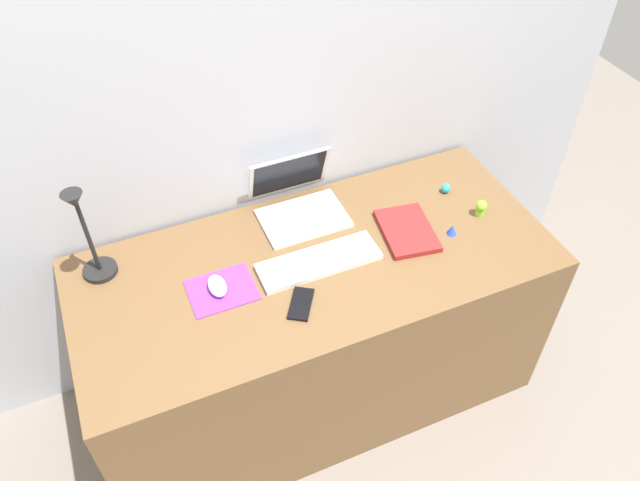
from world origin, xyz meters
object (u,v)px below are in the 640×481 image
mouse (217,286)px  notebook_pad (407,231)px  keyboard (319,262)px  laptop (297,198)px  toy_figurine_blue (452,230)px  toy_figurine_lime (481,208)px  toy_figurine_cyan (446,188)px  desk_lamp (88,237)px  cell_phone (301,304)px

mouse → notebook_pad: size_ratio=0.40×
keyboard → mouse: (-0.34, 0.02, 0.01)m
laptop → keyboard: laptop is taller
notebook_pad → toy_figurine_blue: (0.14, -0.06, 0.01)m
keyboard → toy_figurine_lime: size_ratio=6.49×
laptop → toy_figurine_cyan: size_ratio=8.17×
mouse → toy_figurine_lime: (0.97, -0.03, 0.01)m
toy_figurine_blue → toy_figurine_lime: (0.14, 0.05, 0.01)m
desk_lamp → toy_figurine_cyan: 1.26m
toy_figurine_lime → keyboard: bearing=179.5°
mouse → keyboard: bearing=-3.4°
toy_figurine_cyan → toy_figurine_blue: (-0.10, -0.20, 0.00)m
keyboard → desk_lamp: (-0.67, 0.22, 0.17)m
keyboard → cell_phone: keyboard is taller
cell_phone → toy_figurine_lime: size_ratio=2.03×
notebook_pad → keyboard: bearing=-168.6°
mouse → notebook_pad: (0.68, -0.01, -0.01)m
laptop → toy_figurine_lime: laptop is taller
laptop → toy_figurine_blue: (0.45, -0.33, -0.03)m
desk_lamp → mouse: bearing=-31.9°
cell_phone → desk_lamp: 0.68m
laptop → cell_phone: bearing=-110.2°
laptop → toy_figurine_blue: size_ratio=7.65×
toy_figurine_blue → laptop: bearing=143.5°
laptop → toy_figurine_cyan: 0.56m
notebook_pad → laptop: bearing=148.1°
toy_figurine_cyan → toy_figurine_lime: size_ratio=0.58×
mouse → desk_lamp: size_ratio=0.25×
toy_figurine_cyan → toy_figurine_lime: toy_figurine_lime is taller
desk_lamp → toy_figurine_cyan: bearing=-3.4°
desk_lamp → toy_figurine_blue: 1.19m
keyboard → mouse: bearing=176.6°
notebook_pad → toy_figurine_cyan: size_ratio=6.54×
laptop → toy_figurine_blue: laptop is taller
toy_figurine_lime → cell_phone: bearing=-169.7°
notebook_pad → toy_figurine_lime: bearing=5.1°
keyboard → cell_phone: (-0.12, -0.14, -0.01)m
laptop → toy_figurine_lime: 0.66m
cell_phone → mouse: bearing=176.4°
desk_lamp → toy_figurine_lime: desk_lamp is taller
keyboard → cell_phone: 0.19m
keyboard → cell_phone: size_ratio=3.20×
mouse → toy_figurine_blue: (0.82, -0.07, -0.00)m
desk_lamp → notebook_pad: desk_lamp is taller
desk_lamp → toy_figurine_blue: bearing=-13.5°
cell_phone → toy_figurine_blue: 0.61m
cell_phone → notebook_pad: notebook_pad is taller
desk_lamp → notebook_pad: bearing=-11.8°
keyboard → toy_figurine_blue: toy_figurine_blue is taller
toy_figurine_lime → toy_figurine_blue: bearing=-162.7°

